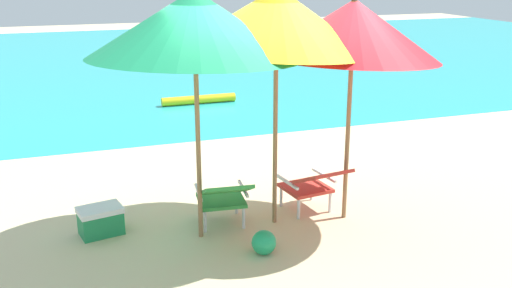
% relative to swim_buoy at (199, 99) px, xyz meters
% --- Properties ---
extents(ground_plane, '(40.00, 40.00, 0.00)m').
position_rel_swim_buoy_xyz_m(ground_plane, '(-0.55, -1.72, -0.10)').
color(ground_plane, beige).
extents(ocean_band, '(40.00, 18.00, 0.01)m').
position_rel_swim_buoy_xyz_m(ocean_band, '(-0.55, 6.36, -0.09)').
color(ocean_band, '#28B2B7').
rests_on(ocean_band, ground_plane).
extents(swim_buoy, '(1.60, 0.18, 0.18)m').
position_rel_swim_buoy_xyz_m(swim_buoy, '(0.00, 0.00, 0.00)').
color(swim_buoy, yellow).
rests_on(swim_buoy, ocean_band).
extents(lounge_chair_left, '(0.62, 0.92, 0.68)m').
position_rel_swim_buoy_xyz_m(lounge_chair_left, '(-1.16, -6.04, 0.31)').
color(lounge_chair_left, '#338E3D').
rests_on(lounge_chair_left, ground_plane).
extents(lounge_chair_right, '(0.65, 0.94, 0.68)m').
position_rel_swim_buoy_xyz_m(lounge_chair_right, '(-0.05, -6.00, 0.31)').
color(lounge_chair_right, red).
rests_on(lounge_chair_right, ground_plane).
extents(beach_umbrella_left, '(3.06, 3.06, 2.69)m').
position_rel_swim_buoy_xyz_m(beach_umbrella_left, '(-1.46, -6.14, 2.21)').
color(beach_umbrella_left, olive).
rests_on(beach_umbrella_left, ground_plane).
extents(beach_umbrella_center, '(2.69, 2.67, 2.71)m').
position_rel_swim_buoy_xyz_m(beach_umbrella_center, '(-0.56, -6.05, 2.22)').
color(beach_umbrella_center, olive).
rests_on(beach_umbrella_center, ground_plane).
extents(beach_umbrella_right, '(2.71, 2.70, 2.57)m').
position_rel_swim_buoy_xyz_m(beach_umbrella_right, '(0.27, -6.19, 2.10)').
color(beach_umbrella_right, olive).
rests_on(beach_umbrella_right, ground_plane).
extents(beach_ball, '(0.26, 0.26, 0.26)m').
position_rel_swim_buoy_xyz_m(beach_ball, '(-0.94, -6.74, 0.03)').
color(beach_ball, '#1E9E60').
rests_on(beach_ball, ground_plane).
extents(cooler_box, '(0.52, 0.41, 0.32)m').
position_rel_swim_buoy_xyz_m(cooler_box, '(-2.49, -5.72, 0.06)').
color(cooler_box, '#1E844C').
rests_on(cooler_box, ground_plane).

